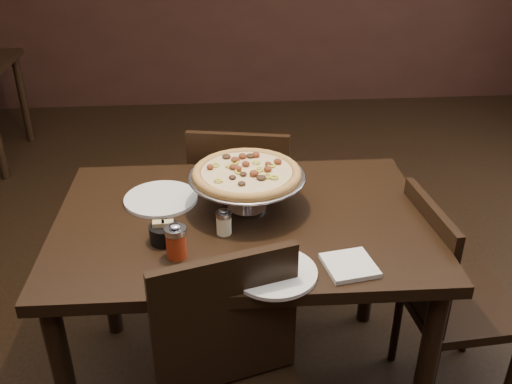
{
  "coord_description": "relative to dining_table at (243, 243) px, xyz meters",
  "views": [
    {
      "loc": [
        -0.16,
        -1.71,
        1.88
      ],
      "look_at": [
        -0.02,
        0.07,
        0.9
      ],
      "focal_mm": 40.0,
      "sensor_mm": 36.0,
      "label": 1
    }
  ],
  "objects": [
    {
      "name": "room",
      "position": [
        0.13,
        0.01,
        0.68
      ],
      "size": [
        6.04,
        7.04,
        2.84
      ],
      "color": "black",
      "rests_on": "ground"
    },
    {
      "name": "dining_table",
      "position": [
        0.0,
        0.0,
        0.0
      ],
      "size": [
        1.33,
        0.9,
        0.83
      ],
      "rotation": [
        0.0,
        0.0,
        -0.01
      ],
      "color": "black",
      "rests_on": "ground"
    },
    {
      "name": "pizza_stand",
      "position": [
        0.02,
        0.06,
        0.25
      ],
      "size": [
        0.42,
        0.42,
        0.17
      ],
      "color": "#AEAEB5",
      "rests_on": "dining_table"
    },
    {
      "name": "parmesan_shaker",
      "position": [
        -0.07,
        -0.1,
        0.15
      ],
      "size": [
        0.05,
        0.05,
        0.09
      ],
      "color": "beige",
      "rests_on": "dining_table"
    },
    {
      "name": "pepper_flake_shaker",
      "position": [
        -0.22,
        -0.22,
        0.17
      ],
      "size": [
        0.07,
        0.07,
        0.12
      ],
      "color": "maroon",
      "rests_on": "dining_table"
    },
    {
      "name": "packet_caddy",
      "position": [
        -0.27,
        -0.13,
        0.14
      ],
      "size": [
        0.1,
        0.1,
        0.08
      ],
      "rotation": [
        0.0,
        0.0,
        0.06
      ],
      "color": "black",
      "rests_on": "dining_table"
    },
    {
      "name": "napkin_stack",
      "position": [
        0.31,
        -0.32,
        0.12
      ],
      "size": [
        0.17,
        0.17,
        0.02
      ],
      "primitive_type": "cube",
      "rotation": [
        0.0,
        0.0,
        0.18
      ],
      "color": "white",
      "rests_on": "dining_table"
    },
    {
      "name": "plate_left",
      "position": [
        -0.3,
        0.14,
        0.12
      ],
      "size": [
        0.27,
        0.27,
        0.01
      ],
      "primitive_type": "cylinder",
      "color": "white",
      "rests_on": "dining_table"
    },
    {
      "name": "plate_near",
      "position": [
        0.08,
        -0.34,
        0.12
      ],
      "size": [
        0.26,
        0.26,
        0.01
      ],
      "primitive_type": "cylinder",
      "color": "white",
      "rests_on": "dining_table"
    },
    {
      "name": "serving_spatula",
      "position": [
        0.17,
        0.0,
        0.24
      ],
      "size": [
        0.16,
        0.16,
        0.02
      ],
      "rotation": [
        0.0,
        0.0,
        -0.54
      ],
      "color": "#AEAEB5",
      "rests_on": "pizza_stand"
    },
    {
      "name": "chair_far",
      "position": [
        0.03,
        0.6,
        -0.2
      ],
      "size": [
        0.51,
        0.51,
        0.94
      ],
      "rotation": [
        0.0,
        0.0,
        2.96
      ],
      "color": "black",
      "rests_on": "ground"
    },
    {
      "name": "chair_side",
      "position": [
        0.77,
        -0.06,
        -0.23
      ],
      "size": [
        0.45,
        0.45,
        0.89
      ],
      "rotation": [
        0.0,
        0.0,
        1.66
      ],
      "color": "black",
      "rests_on": "ground"
    }
  ]
}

